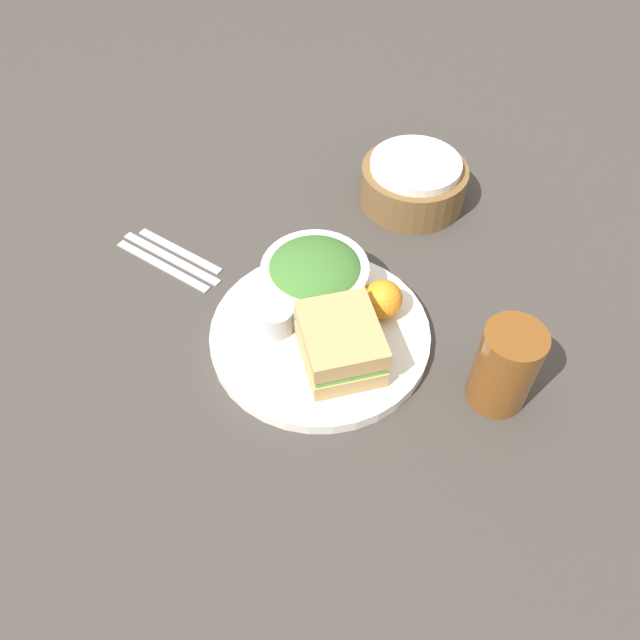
% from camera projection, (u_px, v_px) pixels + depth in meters
% --- Properties ---
extents(ground_plane, '(4.00, 4.00, 0.00)m').
position_uv_depth(ground_plane, '(320.00, 338.00, 0.80)').
color(ground_plane, '#3D3833').
extents(plate, '(0.28, 0.28, 0.02)m').
position_uv_depth(plate, '(320.00, 334.00, 0.79)').
color(plate, white).
rests_on(plate, ground_plane).
extents(sandwich, '(0.12, 0.11, 0.06)m').
position_uv_depth(sandwich, '(339.00, 344.00, 0.73)').
color(sandwich, tan).
rests_on(sandwich, plate).
extents(salad_bowl, '(0.14, 0.14, 0.07)m').
position_uv_depth(salad_bowl, '(315.00, 277.00, 0.80)').
color(salad_bowl, white).
rests_on(salad_bowl, plate).
extents(dressing_cup, '(0.05, 0.05, 0.04)m').
position_uv_depth(dressing_cup, '(275.00, 318.00, 0.77)').
color(dressing_cup, '#99999E').
rests_on(dressing_cup, plate).
extents(orange_wedge, '(0.05, 0.05, 0.05)m').
position_uv_depth(orange_wedge, '(382.00, 299.00, 0.78)').
color(orange_wedge, orange).
rests_on(orange_wedge, plate).
extents(drink_glass, '(0.07, 0.07, 0.11)m').
position_uv_depth(drink_glass, '(505.00, 367.00, 0.70)').
color(drink_glass, brown).
rests_on(drink_glass, ground_plane).
extents(bread_basket, '(0.16, 0.16, 0.07)m').
position_uv_depth(bread_basket, '(413.00, 182.00, 0.94)').
color(bread_basket, brown).
rests_on(bread_basket, ground_plane).
extents(fork, '(0.15, 0.09, 0.01)m').
position_uv_depth(fork, '(162.00, 265.00, 0.87)').
color(fork, '#B2B2B7').
rests_on(fork, ground_plane).
extents(knife, '(0.16, 0.09, 0.01)m').
position_uv_depth(knife, '(171.00, 258.00, 0.88)').
color(knife, '#B2B2B7').
rests_on(knife, ground_plane).
extents(spoon, '(0.14, 0.08, 0.01)m').
position_uv_depth(spoon, '(180.00, 250.00, 0.89)').
color(spoon, '#B2B2B7').
rests_on(spoon, ground_plane).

